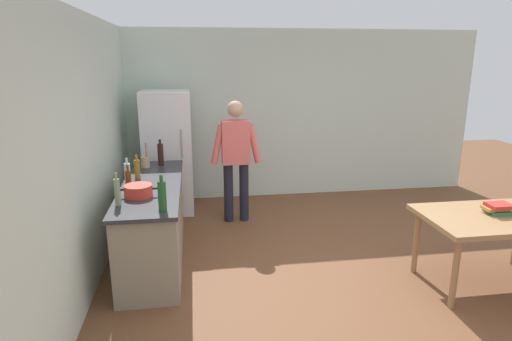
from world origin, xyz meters
TOP-DOWN VIEW (x-y plane):
  - ground_plane at (0.00, 0.00)m, footprint 14.00×14.00m
  - wall_back at (0.00, 3.00)m, footprint 6.40×0.12m
  - wall_left at (-2.60, 0.20)m, footprint 0.12×5.60m
  - kitchen_counter at (-2.00, 0.80)m, footprint 0.64×2.20m
  - refrigerator at (-1.90, 2.40)m, footprint 0.70×0.67m
  - person at (-0.95, 1.85)m, footprint 0.70×0.22m
  - dining_table at (1.40, -0.30)m, footprint 1.40×0.90m
  - cooking_pot at (-2.09, 0.35)m, footprint 0.40×0.28m
  - utensil_jar at (-2.14, 1.55)m, footprint 0.11×0.11m
  - bottle_vinegar_tall at (-2.25, 0.10)m, footprint 0.06×0.06m
  - bottle_wine_green at (-1.82, -0.11)m, footprint 0.08×0.08m
  - bottle_oil_amber at (-2.18, 1.04)m, footprint 0.06×0.06m
  - bottle_wine_dark at (-1.95, 1.66)m, footprint 0.08×0.08m
  - bottle_water_clear at (-2.25, 0.80)m, footprint 0.07×0.07m
  - bottle_beer_brown at (-2.22, 0.64)m, footprint 0.06×0.06m
  - book_stack at (1.46, -0.26)m, footprint 0.26×0.21m

SIDE VIEW (x-z plane):
  - ground_plane at x=0.00m, z-range 0.00..0.00m
  - kitchen_counter at x=-2.00m, z-range 0.00..0.90m
  - dining_table at x=1.40m, z-range 0.30..1.05m
  - book_stack at x=1.46m, z-range 0.75..0.86m
  - refrigerator at x=-1.90m, z-range 0.00..1.80m
  - cooking_pot at x=-2.09m, z-range 0.90..1.02m
  - person at x=-0.95m, z-range 0.13..1.83m
  - utensil_jar at x=-2.14m, z-range 0.82..1.14m
  - bottle_beer_brown at x=-2.22m, z-range 0.88..1.14m
  - bottle_oil_amber at x=-2.18m, z-range 0.88..1.16m
  - bottle_water_clear at x=-2.25m, z-range 0.88..1.18m
  - bottle_vinegar_tall at x=-2.25m, z-range 0.88..1.20m
  - bottle_wine_green at x=-1.82m, z-range 0.88..1.22m
  - bottle_wine_dark at x=-1.95m, z-range 0.88..1.22m
  - wall_back at x=0.00m, z-range 0.00..2.70m
  - wall_left at x=-2.60m, z-range 0.00..2.70m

